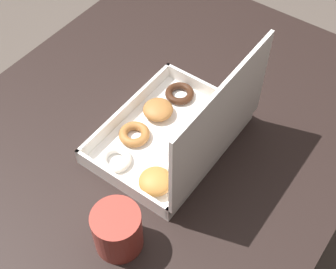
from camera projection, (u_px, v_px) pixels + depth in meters
ground_plane at (156, 265)px, 1.67m from camera, size 8.00×8.00×0.00m
dining_table at (151, 161)px, 1.17m from camera, size 1.22×0.90×0.73m
donut_box at (181, 132)px, 1.04m from camera, size 0.35×0.26×0.27m
coffee_mug at (117, 230)px, 0.89m from camera, size 0.10×0.10×0.10m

